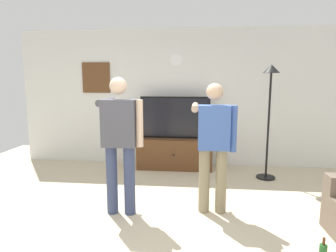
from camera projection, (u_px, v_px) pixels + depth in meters
name	position (u px, v px, depth m)	size (l,w,h in m)	color
ground_plane	(157.00, 239.00, 3.11)	(8.40, 8.40, 0.00)	beige
back_wall	(177.00, 98.00, 5.80)	(6.40, 0.10, 2.70)	silver
tv_stand	(175.00, 153.00, 5.62)	(1.43, 0.50, 0.59)	brown
television	(175.00, 117.00, 5.56)	(1.34, 0.07, 0.80)	black
wall_clock	(176.00, 60.00, 5.63)	(0.24, 0.24, 0.03)	white
framed_picture	(96.00, 78.00, 5.85)	(0.57, 0.04, 0.60)	brown
floor_lamp	(270.00, 98.00, 4.85)	(0.32, 0.32, 1.96)	black
person_standing_nearer_lamp	(120.00, 138.00, 3.59)	(0.60, 0.78, 1.73)	#384266
person_standing_nearer_couch	(213.00, 141.00, 3.64)	(0.57, 0.78, 1.66)	gray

